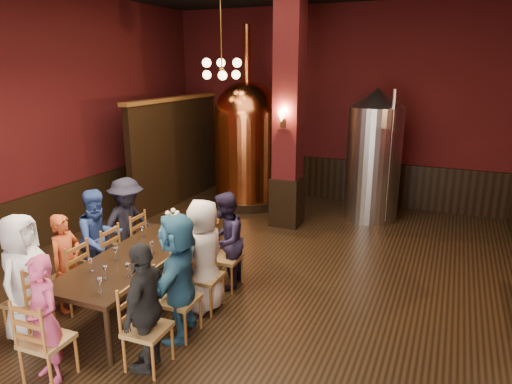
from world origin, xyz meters
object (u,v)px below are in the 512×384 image
at_px(copper_kettle, 248,142).
at_px(rose_vase, 172,217).
at_px(dining_table, 135,261).
at_px(person_2, 99,239).
at_px(person_1, 67,262).
at_px(steel_vessel, 374,155).
at_px(person_0, 24,276).

xyz_separation_m(copper_kettle, rose_vase, (0.58, -4.01, -0.48)).
xyz_separation_m(dining_table, person_2, (-0.86, 0.29, 0.06)).
relative_size(person_1, steel_vessel, 0.49).
distance_m(dining_table, person_0, 1.32).
xyz_separation_m(dining_table, copper_kettle, (-0.65, 5.00, 0.78)).
distance_m(person_1, steel_vessel, 6.28).
height_order(person_0, rose_vase, person_0).
bearing_deg(dining_table, rose_vase, 91.66).
bearing_deg(steel_vessel, rose_vase, -118.94).
bearing_deg(rose_vase, person_0, -109.89).
bearing_deg(dining_table, person_1, -158.78).
bearing_deg(dining_table, person_2, 158.78).
height_order(person_2, rose_vase, person_2).
relative_size(copper_kettle, rose_vase, 11.28).
bearing_deg(person_1, person_0, 179.57).
height_order(dining_table, steel_vessel, steel_vessel).
height_order(person_2, copper_kettle, copper_kettle).
distance_m(copper_kettle, steel_vessel, 2.85).
bearing_deg(person_1, dining_table, -69.22).
relative_size(dining_table, person_2, 1.63).
bearing_deg(person_1, person_2, -0.43).
relative_size(steel_vessel, rose_vase, 7.70).
distance_m(dining_table, person_2, 0.91).
bearing_deg(steel_vessel, person_0, -116.08).
relative_size(dining_table, steel_vessel, 0.89).
bearing_deg(dining_table, steel_vessel, 64.28).
bearing_deg(rose_vase, person_2, -138.36).
bearing_deg(person_2, steel_vessel, -14.43).
xyz_separation_m(person_2, rose_vase, (0.79, 0.70, 0.23)).
relative_size(person_2, rose_vase, 4.20).
height_order(person_2, steel_vessel, steel_vessel).
xyz_separation_m(person_0, steel_vessel, (3.00, 6.13, 0.60)).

